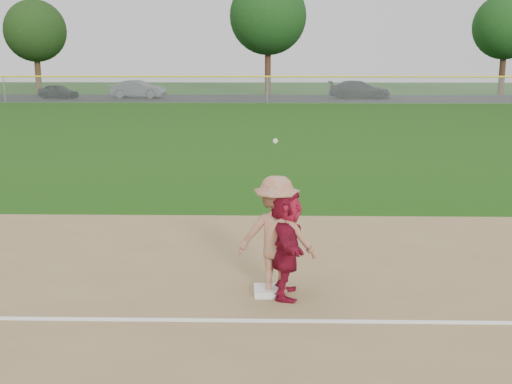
{
  "coord_description": "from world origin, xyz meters",
  "views": [
    {
      "loc": [
        0.23,
        -8.83,
        3.49
      ],
      "look_at": [
        0.0,
        1.5,
        1.3
      ],
      "focal_mm": 45.0,
      "sensor_mm": 36.0,
      "label": 1
    }
  ],
  "objects_px": {
    "first_base": "(269,291)",
    "car_right": "(359,90)",
    "car_mid": "(138,89)",
    "car_left": "(58,91)",
    "base_runner": "(286,243)"
  },
  "relations": [
    {
      "from": "base_runner",
      "to": "car_left",
      "type": "distance_m",
      "value": 48.51
    },
    {
      "from": "first_base",
      "to": "car_left",
      "type": "xyz_separation_m",
      "value": [
        -17.79,
        44.96,
        0.54
      ]
    },
    {
      "from": "first_base",
      "to": "car_right",
      "type": "distance_m",
      "value": 46.02
    },
    {
      "from": "first_base",
      "to": "car_left",
      "type": "bearing_deg",
      "value": 111.59
    },
    {
      "from": "first_base",
      "to": "car_right",
      "type": "xyz_separation_m",
      "value": [
        7.47,
        45.4,
        0.69
      ]
    },
    {
      "from": "first_base",
      "to": "car_mid",
      "type": "bearing_deg",
      "value": 103.77
    },
    {
      "from": "first_base",
      "to": "car_mid",
      "type": "height_order",
      "value": "car_mid"
    },
    {
      "from": "base_runner",
      "to": "car_mid",
      "type": "relative_size",
      "value": 0.36
    },
    {
      "from": "car_left",
      "to": "car_mid",
      "type": "xyz_separation_m",
      "value": [
        6.6,
        0.67,
        0.15
      ]
    },
    {
      "from": "car_mid",
      "to": "car_right",
      "type": "height_order",
      "value": "car_mid"
    },
    {
      "from": "car_left",
      "to": "base_runner",
      "type": "bearing_deg",
      "value": -135.76
    },
    {
      "from": "base_runner",
      "to": "car_mid",
      "type": "distance_m",
      "value": 47.11
    },
    {
      "from": "car_left",
      "to": "first_base",
      "type": "bearing_deg",
      "value": -136.0
    },
    {
      "from": "car_left",
      "to": "car_mid",
      "type": "relative_size",
      "value": 0.77
    },
    {
      "from": "base_runner",
      "to": "car_right",
      "type": "relative_size",
      "value": 0.31
    }
  ]
}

